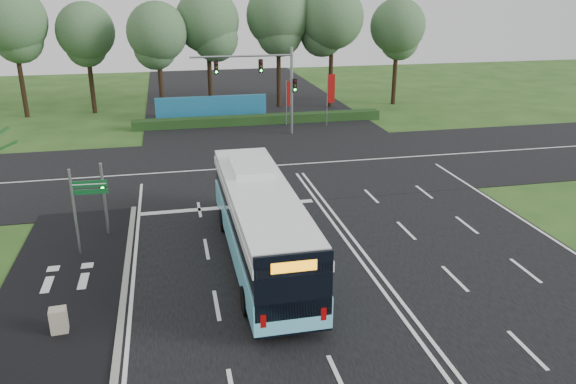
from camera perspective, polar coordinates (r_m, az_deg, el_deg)
The scene contains 15 objects.
ground at distance 27.52m, azimuth 5.58°, elevation -4.59°, with size 120.00×120.00×0.00m, color #264918.
road_main at distance 27.51m, azimuth 5.59°, elevation -4.56°, with size 20.00×120.00×0.04m, color black.
road_cross at distance 38.35m, azimuth 0.20°, elevation 2.78°, with size 120.00×14.00×0.05m, color black.
bike_path at distance 24.14m, azimuth -22.01°, elevation -9.76°, with size 5.00×18.00×0.06m, color black.
kerb_strip at distance 23.78m, azimuth -16.26°, elevation -9.42°, with size 0.25×18.00×0.12m, color gray.
city_bus at distance 24.33m, azimuth -2.81°, elevation -3.10°, with size 2.87×13.00×3.73m.
pedestrian_signal at distance 28.33m, azimuth -18.18°, elevation -0.44°, with size 0.34×0.43×3.66m.
street_sign at distance 26.32m, azimuth -20.25°, elevation -0.93°, with size 1.59×0.18×4.09m.
utility_cabinet at distance 21.66m, azimuth -22.26°, elevation -12.03°, with size 0.58×0.48×0.96m, color #AB9F89.
banner_flag_mid at distance 48.99m, azimuth 0.09°, elevation 9.70°, with size 0.58×0.12×3.94m.
banner_flag_right at distance 49.02m, azimuth 4.30°, elevation 10.12°, with size 0.67×0.14×4.58m.
traffic_light_gantry at distance 45.49m, azimuth -1.88°, elevation 11.52°, with size 8.41×0.28×7.00m.
hedge at distance 50.12m, azimuth -2.89°, elevation 7.35°, with size 22.00×1.20×0.80m, color black.
blue_hoarding at distance 51.94m, azimuth -7.77°, elevation 8.44°, with size 10.00×0.30×2.20m, color #1A6692.
eucalyptus_row at distance 55.17m, azimuth -7.29°, elevation 16.71°, with size 41.61×8.52×12.00m.
Camera 1 is at (-7.87, -23.75, 11.47)m, focal length 35.00 mm.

